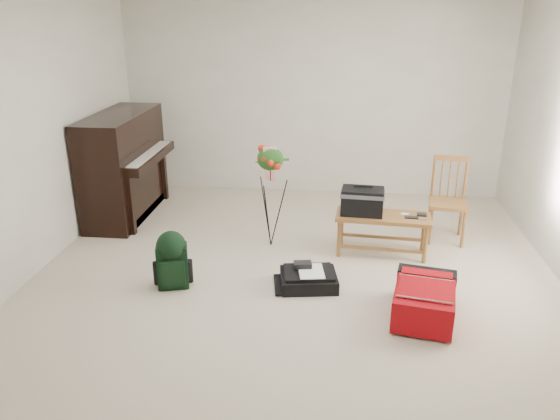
# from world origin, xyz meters

# --- Properties ---
(floor) EXTENTS (5.00, 5.50, 0.01)m
(floor) POSITION_xyz_m (0.00, 0.00, 0.00)
(floor) COLOR beige
(floor) RESTS_ON ground
(wall_back) EXTENTS (5.00, 0.04, 2.50)m
(wall_back) POSITION_xyz_m (0.00, 2.75, 1.25)
(wall_back) COLOR silver
(wall_back) RESTS_ON floor
(wall_left) EXTENTS (0.04, 5.50, 2.50)m
(wall_left) POSITION_xyz_m (-2.50, 0.00, 1.25)
(wall_left) COLOR silver
(wall_left) RESTS_ON floor
(piano) EXTENTS (0.71, 1.50, 1.25)m
(piano) POSITION_xyz_m (-2.19, 1.60, 0.60)
(piano) COLOR black
(piano) RESTS_ON floor
(bench) EXTENTS (0.98, 0.45, 0.74)m
(bench) POSITION_xyz_m (0.70, 0.80, 0.52)
(bench) COLOR brown
(bench) RESTS_ON floor
(dining_chair) EXTENTS (0.44, 0.44, 0.92)m
(dining_chair) POSITION_xyz_m (1.57, 1.26, 0.45)
(dining_chair) COLOR brown
(dining_chair) RESTS_ON floor
(red_suitcase) EXTENTS (0.60, 0.79, 0.30)m
(red_suitcase) POSITION_xyz_m (1.13, -0.37, 0.16)
(red_suitcase) COLOR #A30711
(red_suitcase) RESTS_ON floor
(black_duffel) EXTENTS (0.57, 0.49, 0.21)m
(black_duffel) POSITION_xyz_m (0.14, 0.01, 0.08)
(black_duffel) COLOR black
(black_duffel) RESTS_ON floor
(green_backpack) EXTENTS (0.31, 0.29, 0.55)m
(green_backpack) POSITION_xyz_m (-1.09, -0.14, 0.30)
(green_backpack) COLOR black
(green_backpack) RESTS_ON floor
(flower_stand) EXTENTS (0.43, 0.43, 1.12)m
(flower_stand) POSITION_xyz_m (-0.32, 0.87, 0.55)
(flower_stand) COLOR black
(flower_stand) RESTS_ON floor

